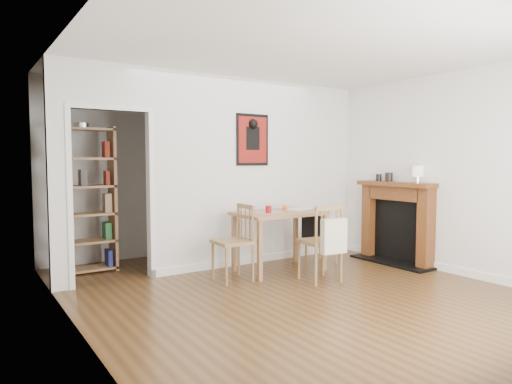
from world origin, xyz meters
TOP-DOWN VIEW (x-y plane):
  - ground at (0.00, 0.00)m, footprint 5.20×5.20m
  - room_shell at (0.10, 1.34)m, footprint 5.20×5.20m
  - dining_table at (0.46, 0.77)m, footprint 1.16×0.74m
  - chair_left at (-0.31, 0.69)m, footprint 0.48×0.48m
  - chair_right at (1.19, 0.79)m, footprint 0.48×0.44m
  - chair_front at (0.57, 0.08)m, footprint 0.52×0.58m
  - bookshelf at (-1.72, 2.11)m, footprint 0.80×0.32m
  - fireplace at (2.16, 0.25)m, footprint 0.45×1.25m
  - red_glass at (0.22, 0.69)m, footprint 0.08×0.08m
  - orange_fruit at (0.64, 0.89)m, footprint 0.07×0.07m
  - placemat at (0.27, 0.78)m, footprint 0.41×0.33m
  - notebook at (0.81, 0.82)m, footprint 0.36×0.31m
  - mantel_lamp at (2.13, -0.11)m, footprint 0.15×0.15m
  - ceramic_jar_a at (2.15, 0.40)m, footprint 0.11×0.11m
  - ceramic_jar_b at (2.12, 0.56)m, footprint 0.08×0.08m

SIDE VIEW (x-z plane):
  - ground at x=0.00m, z-range 0.00..0.00m
  - chair_right at x=1.19m, z-range 0.01..0.79m
  - chair_left at x=-0.31m, z-range 0.00..0.93m
  - chair_front at x=0.57m, z-range 0.01..0.95m
  - fireplace at x=2.16m, z-range 0.04..1.20m
  - dining_table at x=0.46m, z-range 0.30..1.09m
  - placemat at x=0.27m, z-range 0.79..0.79m
  - notebook at x=0.81m, z-range 0.79..0.81m
  - orange_fruit at x=0.64m, z-range 0.79..0.86m
  - red_glass at x=0.22m, z-range 0.79..0.89m
  - bookshelf at x=-1.72m, z-range -0.01..1.89m
  - ceramic_jar_b at x=2.12m, z-range 1.16..1.26m
  - ceramic_jar_a at x=2.15m, z-range 1.16..1.29m
  - room_shell at x=0.10m, z-range -1.30..3.90m
  - mantel_lamp at x=2.13m, z-range 1.19..1.42m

